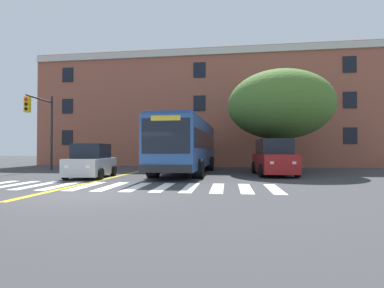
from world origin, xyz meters
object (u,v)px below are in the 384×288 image
(car_red_far_lane, at_px, (274,158))
(street_tree_curbside_large, at_px, (280,105))
(city_bus, at_px, (187,144))
(traffic_light_near_corner, at_px, (282,113))
(car_navy_behind_bus, at_px, (191,154))
(car_silver_near_lane, at_px, (91,162))
(traffic_light_far_corner, at_px, (42,119))

(car_red_far_lane, height_order, street_tree_curbside_large, street_tree_curbside_large)
(city_bus, relative_size, traffic_light_near_corner, 1.97)
(car_navy_behind_bus, distance_m, traffic_light_near_corner, 11.90)
(city_bus, height_order, street_tree_curbside_large, street_tree_curbside_large)
(car_red_far_lane, bearing_deg, car_silver_near_lane, -163.71)
(city_bus, xyz_separation_m, car_navy_behind_bus, (-1.12, 9.67, -0.79))
(car_silver_near_lane, distance_m, traffic_light_near_corner, 12.08)
(street_tree_curbside_large, bearing_deg, car_silver_near_lane, -150.95)
(street_tree_curbside_large, bearing_deg, car_red_far_lane, -105.02)
(car_red_far_lane, height_order, traffic_light_far_corner, traffic_light_far_corner)
(car_red_far_lane, xyz_separation_m, car_navy_behind_bus, (-6.51, 10.59, 0.05))
(city_bus, bearing_deg, car_red_far_lane, -9.64)
(car_silver_near_lane, relative_size, traffic_light_near_corner, 0.64)
(traffic_light_far_corner, bearing_deg, traffic_light_near_corner, 1.79)
(traffic_light_near_corner, bearing_deg, traffic_light_far_corner, -178.21)
(city_bus, relative_size, car_navy_behind_bus, 2.16)
(city_bus, distance_m, street_tree_curbside_large, 7.16)
(city_bus, distance_m, car_silver_near_lane, 6.14)
(car_navy_behind_bus, bearing_deg, traffic_light_far_corner, -134.09)
(car_red_far_lane, relative_size, traffic_light_far_corner, 0.86)
(city_bus, xyz_separation_m, car_red_far_lane, (5.39, -0.92, -0.84))
(car_navy_behind_bus, distance_m, street_tree_curbside_large, 11.07)
(car_navy_behind_bus, height_order, traffic_light_far_corner, traffic_light_far_corner)
(city_bus, distance_m, traffic_light_far_corner, 10.52)
(car_silver_near_lane, height_order, traffic_light_far_corner, traffic_light_far_corner)
(car_navy_behind_bus, relative_size, traffic_light_far_corner, 0.96)
(traffic_light_near_corner, bearing_deg, car_silver_near_lane, -157.34)
(car_red_far_lane, relative_size, car_navy_behind_bus, 0.89)
(traffic_light_near_corner, height_order, street_tree_curbside_large, street_tree_curbside_large)
(car_red_far_lane, bearing_deg, traffic_light_far_corner, 176.18)
(street_tree_curbside_large, bearing_deg, traffic_light_far_corner, -172.92)
(traffic_light_far_corner, bearing_deg, city_bus, -0.75)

